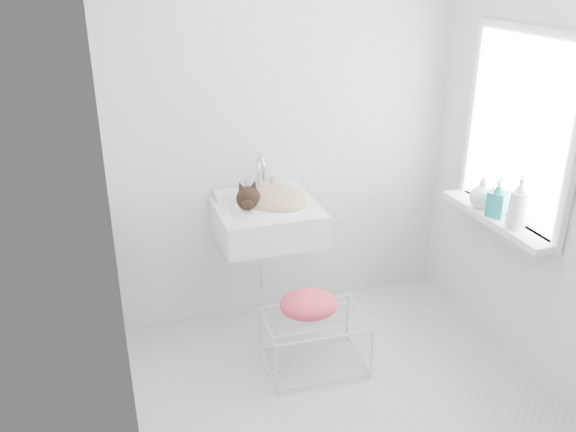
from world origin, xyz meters
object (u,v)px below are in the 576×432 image
object	(u,v)px
sink	(268,207)
wire_rack	(314,344)
bottle_a	(515,228)
cat	(270,201)
bottle_b	(495,216)
bottle_c	(480,207)

from	to	relation	value
sink	wire_rack	xyz separation A→B (m)	(0.14, -0.47, -0.70)
sink	bottle_a	size ratio (longest dim) A/B	2.50
sink	cat	xyz separation A→B (m)	(0.01, -0.02, 0.04)
cat	wire_rack	size ratio (longest dim) A/B	0.81
bottle_a	bottle_b	size ratio (longest dim) A/B	1.11
bottle_a	bottle_b	bearing A→B (deg)	90.00
bottle_c	bottle_b	bearing A→B (deg)	-90.00
bottle_a	bottle_b	distance (m)	0.18
bottle_b	bottle_c	bearing A→B (deg)	90.00
bottle_a	wire_rack	bearing A→B (deg)	166.88
bottle_b	bottle_c	world-z (taller)	bottle_b
cat	bottle_c	bearing A→B (deg)	-9.07
bottle_b	bottle_a	bearing A→B (deg)	-90.00
wire_rack	bottle_c	distance (m)	1.28
wire_rack	bottle_b	bearing A→B (deg)	-3.87
sink	bottle_b	world-z (taller)	sink
cat	wire_rack	xyz separation A→B (m)	(0.12, -0.45, -0.74)
cat	bottle_b	xyz separation A→B (m)	(1.19, -0.52, -0.04)
bottle_a	bottle_c	xyz separation A→B (m)	(0.00, 0.32, 0.00)
wire_rack	bottle_b	world-z (taller)	bottle_b
bottle_b	bottle_c	distance (m)	0.14
bottle_c	cat	bearing A→B (deg)	162.35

